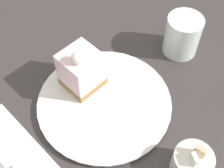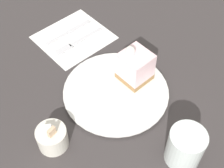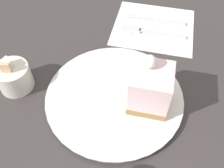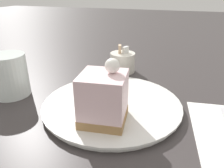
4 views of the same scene
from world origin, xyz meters
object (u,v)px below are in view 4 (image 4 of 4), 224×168
Objects in this scene: plate at (112,104)px; sugar_bowl at (123,62)px; cake_slice at (104,98)px; drinking_glass at (9,75)px.

sugar_bowl is at bearing 100.13° from plate.
plate is 2.51× the size of cake_slice.
plate is 2.95× the size of drinking_glass.
cake_slice is at bearing -80.79° from sugar_bowl.
plate is at bearing 3.88° from drinking_glass.
cake_slice reaches higher than plate.
plate is 0.24m from drinking_glass.
cake_slice is at bearing -83.65° from plate.
cake_slice is 1.44× the size of sugar_bowl.
sugar_bowl is at bearing 48.27° from drinking_glass.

